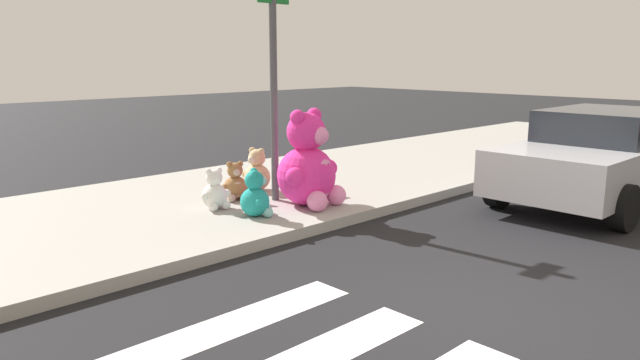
{
  "coord_description": "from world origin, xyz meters",
  "views": [
    {
      "loc": [
        -4.55,
        -2.35,
        2.26
      ],
      "look_at": [
        1.17,
        3.6,
        0.55
      ],
      "focal_mm": 33.22,
      "sensor_mm": 36.0,
      "label": 1
    }
  ],
  "objects_px": {
    "plush_tan": "(256,173)",
    "car_silver": "(600,155)",
    "plush_pink_large": "(309,167)",
    "plush_lavender": "(297,173)",
    "sign_pole": "(274,86)",
    "plush_red": "(310,178)",
    "plush_white": "(215,192)",
    "plush_teal": "(256,197)",
    "plush_brown": "(236,184)"
  },
  "relations": [
    {
      "from": "plush_brown",
      "to": "plush_teal",
      "type": "xyz_separation_m",
      "value": [
        -0.36,
        -0.97,
        0.03
      ]
    },
    {
      "from": "plush_brown",
      "to": "car_silver",
      "type": "relative_size",
      "value": 0.14
    },
    {
      "from": "sign_pole",
      "to": "car_silver",
      "type": "xyz_separation_m",
      "value": [
        4.05,
        -3.16,
        -1.1
      ]
    },
    {
      "from": "plush_pink_large",
      "to": "plush_red",
      "type": "bearing_deg",
      "value": 46.05
    },
    {
      "from": "plush_red",
      "to": "plush_brown",
      "type": "relative_size",
      "value": 0.95
    },
    {
      "from": "sign_pole",
      "to": "plush_lavender",
      "type": "xyz_separation_m",
      "value": [
        0.88,
        0.49,
        -1.47
      ]
    },
    {
      "from": "plush_tan",
      "to": "car_silver",
      "type": "distance_m",
      "value": 5.48
    },
    {
      "from": "sign_pole",
      "to": "plush_lavender",
      "type": "relative_size",
      "value": 5.7
    },
    {
      "from": "plush_brown",
      "to": "plush_lavender",
      "type": "relative_size",
      "value": 1.05
    },
    {
      "from": "plush_brown",
      "to": "plush_teal",
      "type": "bearing_deg",
      "value": -110.44
    },
    {
      "from": "plush_red",
      "to": "plush_white",
      "type": "bearing_deg",
      "value": 174.7
    },
    {
      "from": "plush_teal",
      "to": "plush_brown",
      "type": "bearing_deg",
      "value": 69.56
    },
    {
      "from": "plush_red",
      "to": "plush_lavender",
      "type": "relative_size",
      "value": 1.0
    },
    {
      "from": "plush_red",
      "to": "plush_white",
      "type": "relative_size",
      "value": 0.95
    },
    {
      "from": "plush_pink_large",
      "to": "plush_red",
      "type": "relative_size",
      "value": 2.51
    },
    {
      "from": "plush_pink_large",
      "to": "car_silver",
      "type": "relative_size",
      "value": 0.32
    },
    {
      "from": "plush_teal",
      "to": "car_silver",
      "type": "bearing_deg",
      "value": -28.32
    },
    {
      "from": "plush_pink_large",
      "to": "plush_lavender",
      "type": "height_order",
      "value": "plush_pink_large"
    },
    {
      "from": "plush_pink_large",
      "to": "car_silver",
      "type": "height_order",
      "value": "plush_pink_large"
    },
    {
      "from": "plush_pink_large",
      "to": "plush_teal",
      "type": "xyz_separation_m",
      "value": [
        -0.93,
        0.04,
        -0.3
      ]
    },
    {
      "from": "plush_teal",
      "to": "plush_white",
      "type": "bearing_deg",
      "value": 103.3
    },
    {
      "from": "plush_lavender",
      "to": "plush_tan",
      "type": "bearing_deg",
      "value": 161.75
    },
    {
      "from": "plush_brown",
      "to": "plush_teal",
      "type": "height_order",
      "value": "plush_teal"
    },
    {
      "from": "sign_pole",
      "to": "plush_red",
      "type": "distance_m",
      "value": 1.64
    },
    {
      "from": "plush_red",
      "to": "car_silver",
      "type": "distance_m",
      "value": 4.62
    },
    {
      "from": "plush_tan",
      "to": "car_silver",
      "type": "xyz_separation_m",
      "value": [
        3.86,
        -3.87,
        0.32
      ]
    },
    {
      "from": "plush_pink_large",
      "to": "plush_teal",
      "type": "distance_m",
      "value": 0.98
    },
    {
      "from": "plush_lavender",
      "to": "plush_pink_large",
      "type": "bearing_deg",
      "value": -124.45
    },
    {
      "from": "car_silver",
      "to": "plush_pink_large",
      "type": "bearing_deg",
      "value": 146.74
    },
    {
      "from": "plush_pink_large",
      "to": "plush_white",
      "type": "relative_size",
      "value": 2.38
    },
    {
      "from": "plush_red",
      "to": "plush_white",
      "type": "distance_m",
      "value": 1.7
    },
    {
      "from": "plush_pink_large",
      "to": "plush_teal",
      "type": "relative_size",
      "value": 2.15
    },
    {
      "from": "plush_pink_large",
      "to": "plush_white",
      "type": "height_order",
      "value": "plush_pink_large"
    },
    {
      "from": "plush_pink_large",
      "to": "plush_brown",
      "type": "bearing_deg",
      "value": 119.4
    },
    {
      "from": "plush_pink_large",
      "to": "plush_tan",
      "type": "height_order",
      "value": "plush_pink_large"
    },
    {
      "from": "plush_white",
      "to": "plush_lavender",
      "type": "relative_size",
      "value": 1.05
    },
    {
      "from": "sign_pole",
      "to": "plush_tan",
      "type": "bearing_deg",
      "value": 74.93
    },
    {
      "from": "sign_pole",
      "to": "plush_white",
      "type": "bearing_deg",
      "value": 169.6
    },
    {
      "from": "plush_teal",
      "to": "plush_lavender",
      "type": "relative_size",
      "value": 1.16
    },
    {
      "from": "plush_pink_large",
      "to": "plush_lavender",
      "type": "bearing_deg",
      "value": 55.55
    },
    {
      "from": "sign_pole",
      "to": "car_silver",
      "type": "height_order",
      "value": "sign_pole"
    },
    {
      "from": "plush_pink_large",
      "to": "plush_white",
      "type": "distance_m",
      "value": 1.38
    },
    {
      "from": "plush_red",
      "to": "plush_teal",
      "type": "height_order",
      "value": "plush_teal"
    },
    {
      "from": "plush_pink_large",
      "to": "plush_lavender",
      "type": "relative_size",
      "value": 2.5
    },
    {
      "from": "sign_pole",
      "to": "plush_pink_large",
      "type": "height_order",
      "value": "sign_pole"
    },
    {
      "from": "plush_teal",
      "to": "plush_pink_large",
      "type": "bearing_deg",
      "value": -2.6
    },
    {
      "from": "plush_red",
      "to": "plush_tan",
      "type": "distance_m",
      "value": 0.88
    },
    {
      "from": "plush_red",
      "to": "car_silver",
      "type": "height_order",
      "value": "car_silver"
    },
    {
      "from": "plush_lavender",
      "to": "plush_red",
      "type": "bearing_deg",
      "value": -107.86
    },
    {
      "from": "plush_brown",
      "to": "sign_pole",
      "type": "bearing_deg",
      "value": -44.3
    }
  ]
}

